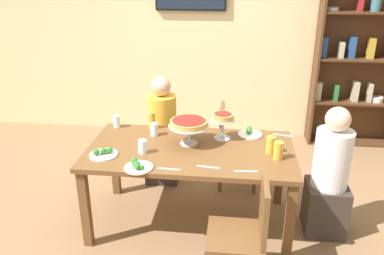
% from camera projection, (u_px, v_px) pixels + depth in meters
% --- Properties ---
extents(ground_plane, '(12.00, 12.00, 0.00)m').
position_uv_depth(ground_plane, '(191.00, 221.00, 3.63)').
color(ground_plane, '#846042').
extents(rear_partition, '(8.00, 0.12, 2.80)m').
position_uv_depth(rear_partition, '(210.00, 29.00, 5.12)').
color(rear_partition, beige).
rests_on(rear_partition, ground_plane).
extents(dining_table, '(1.74, 0.94, 0.74)m').
position_uv_depth(dining_table, '(191.00, 157.00, 3.38)').
color(dining_table, brown).
rests_on(dining_table, ground_plane).
extents(bookshelf, '(1.10, 0.30, 2.21)m').
position_uv_depth(bookshelf, '(361.00, 58.00, 4.86)').
color(bookshelf, '#4C2D19').
rests_on(bookshelf, ground_plane).
extents(diner_far_left, '(0.34, 0.34, 1.15)m').
position_uv_depth(diner_far_left, '(163.00, 137.00, 4.18)').
color(diner_far_left, '#382D28').
rests_on(diner_far_left, ground_plane).
extents(diner_head_east, '(0.34, 0.34, 1.15)m').
position_uv_depth(diner_head_east, '(329.00, 181.00, 3.34)').
color(diner_head_east, '#382D28').
rests_on(diner_head_east, ground_plane).
extents(chair_near_right, '(0.40, 0.40, 0.87)m').
position_uv_depth(chair_near_right, '(246.00, 231.00, 2.72)').
color(chair_near_right, brown).
rests_on(chair_near_right, ground_plane).
extents(chair_far_right, '(0.40, 0.40, 0.87)m').
position_uv_depth(chair_far_right, '(232.00, 142.00, 4.08)').
color(chair_far_right, brown).
rests_on(chair_far_right, ground_plane).
extents(deep_dish_pizza_stand, '(0.35, 0.35, 0.22)m').
position_uv_depth(deep_dish_pizza_stand, '(189.00, 124.00, 3.37)').
color(deep_dish_pizza_stand, silver).
rests_on(deep_dish_pizza_stand, dining_table).
extents(personal_pizza_stand, '(0.22, 0.22, 0.24)m').
position_uv_depth(personal_pizza_stand, '(223.00, 120.00, 3.47)').
color(personal_pizza_stand, silver).
rests_on(personal_pizza_stand, dining_table).
extents(salad_plate_near_diner, '(0.23, 0.23, 0.07)m').
position_uv_depth(salad_plate_near_diner, '(103.00, 153.00, 3.22)').
color(salad_plate_near_diner, white).
rests_on(salad_plate_near_diner, dining_table).
extents(salad_plate_far_diner, '(0.22, 0.22, 0.07)m').
position_uv_depth(salad_plate_far_diner, '(138.00, 166.00, 3.01)').
color(salad_plate_far_diner, white).
rests_on(salad_plate_far_diner, dining_table).
extents(salad_plate_spare, '(0.22, 0.22, 0.07)m').
position_uv_depth(salad_plate_spare, '(250.00, 133.00, 3.61)').
color(salad_plate_spare, white).
rests_on(salad_plate_spare, dining_table).
extents(beer_glass_amber_tall, '(0.07, 0.07, 0.16)m').
position_uv_depth(beer_glass_amber_tall, '(152.00, 120.00, 3.73)').
color(beer_glass_amber_tall, gold).
rests_on(beer_glass_amber_tall, dining_table).
extents(beer_glass_amber_short, '(0.08, 0.08, 0.14)m').
position_uv_depth(beer_glass_amber_short, '(271.00, 145.00, 3.24)').
color(beer_glass_amber_short, gold).
rests_on(beer_glass_amber_short, dining_table).
extents(beer_glass_amber_spare, '(0.08, 0.08, 0.15)m').
position_uv_depth(beer_glass_amber_spare, '(278.00, 151.00, 3.14)').
color(beer_glass_amber_spare, gold).
rests_on(beer_glass_amber_spare, dining_table).
extents(water_glass_clear_near, '(0.07, 0.07, 0.12)m').
position_uv_depth(water_glass_clear_near, '(154.00, 129.00, 3.58)').
color(water_glass_clear_near, white).
rests_on(water_glass_clear_near, dining_table).
extents(water_glass_clear_far, '(0.07, 0.07, 0.11)m').
position_uv_depth(water_glass_clear_far, '(143.00, 147.00, 3.25)').
color(water_glass_clear_far, white).
rests_on(water_glass_clear_far, dining_table).
extents(water_glass_clear_spare, '(0.07, 0.07, 0.12)m').
position_uv_depth(water_glass_clear_spare, '(117.00, 121.00, 3.76)').
color(water_glass_clear_spare, white).
rests_on(water_glass_clear_spare, dining_table).
extents(cutlery_fork_near, '(0.17, 0.08, 0.00)m').
position_uv_depth(cutlery_fork_near, '(192.00, 131.00, 3.70)').
color(cutlery_fork_near, silver).
rests_on(cutlery_fork_near, dining_table).
extents(cutlery_knife_near, '(0.18, 0.02, 0.00)m').
position_uv_depth(cutlery_knife_near, '(169.00, 169.00, 3.01)').
color(cutlery_knife_near, silver).
rests_on(cutlery_knife_near, dining_table).
extents(cutlery_fork_far, '(0.18, 0.03, 0.00)m').
position_uv_depth(cutlery_fork_far, '(246.00, 171.00, 2.97)').
color(cutlery_fork_far, silver).
rests_on(cutlery_fork_far, dining_table).
extents(cutlery_knife_far, '(0.18, 0.06, 0.00)m').
position_uv_depth(cutlery_knife_far, '(283.00, 135.00, 3.60)').
color(cutlery_knife_far, silver).
rests_on(cutlery_knife_far, dining_table).
extents(cutlery_spare_fork, '(0.18, 0.04, 0.00)m').
position_uv_depth(cutlery_spare_fork, '(208.00, 167.00, 3.04)').
color(cutlery_spare_fork, silver).
rests_on(cutlery_spare_fork, dining_table).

